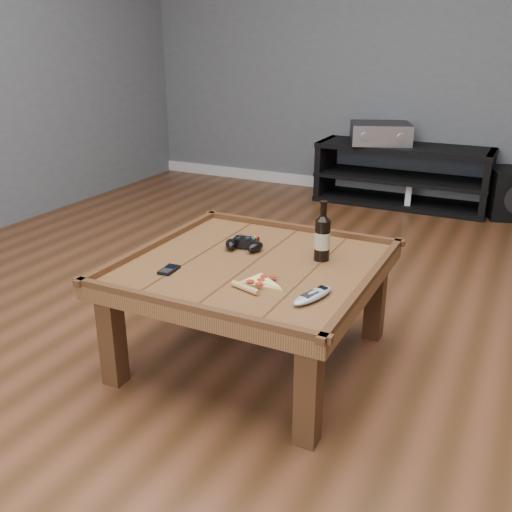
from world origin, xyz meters
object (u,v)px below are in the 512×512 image
at_px(beer_bottle, 322,237).
at_px(smartphone, 169,270).
at_px(game_controller, 244,244).
at_px(game_console, 408,196).
at_px(media_console, 402,176).
at_px(pizza_slice, 259,283).
at_px(av_receiver, 380,133).
at_px(coffee_table, 253,276).
at_px(remote_control, 313,295).

xyz_separation_m(beer_bottle, smartphone, (-0.50, -0.39, -0.10)).
distance_m(game_controller, game_console, 2.57).
bearing_deg(media_console, pizza_slice, -87.69).
distance_m(media_console, av_receiver, 0.39).
height_order(beer_bottle, av_receiver, beer_bottle).
bearing_deg(game_console, pizza_slice, -102.06).
bearing_deg(game_console, beer_bottle, -99.19).
distance_m(coffee_table, remote_control, 0.42).
bearing_deg(av_receiver, remote_control, -100.33).
bearing_deg(game_controller, media_console, 78.86).
xyz_separation_m(remote_control, av_receiver, (-0.55, 2.96, 0.12)).
bearing_deg(game_console, av_receiver, 151.88).
distance_m(beer_bottle, av_receiver, 2.62).
bearing_deg(media_console, beer_bottle, -84.71).
height_order(pizza_slice, game_console, pizza_slice).
bearing_deg(remote_control, smartphone, -161.90).
height_order(pizza_slice, av_receiver, av_receiver).
bearing_deg(pizza_slice, coffee_table, 138.63).
height_order(beer_bottle, pizza_slice, beer_bottle).
relative_size(coffee_table, smartphone, 10.10).
xyz_separation_m(av_receiver, game_console, (0.29, -0.08, -0.48)).
relative_size(av_receiver, game_console, 2.57).
xyz_separation_m(media_console, av_receiver, (-0.20, -0.01, 0.34)).
height_order(game_controller, game_console, game_controller).
height_order(coffee_table, smartphone, coffee_table).
height_order(beer_bottle, remote_control, beer_bottle).
height_order(coffee_table, beer_bottle, beer_bottle).
distance_m(smartphone, remote_control, 0.61).
height_order(media_console, smartphone, media_console).
relative_size(remote_control, av_receiver, 0.37).
bearing_deg(game_controller, game_console, 76.92).
height_order(media_console, pizza_slice, media_console).
distance_m(remote_control, game_console, 2.92).
bearing_deg(smartphone, pizza_slice, 1.33).
height_order(beer_bottle, game_console, beer_bottle).
distance_m(av_receiver, game_console, 0.56).
bearing_deg(smartphone, av_receiver, 84.41).
bearing_deg(pizza_slice, beer_bottle, 87.57).
bearing_deg(game_controller, smartphone, -122.07).
bearing_deg(media_console, coffee_table, -90.00).
xyz_separation_m(media_console, pizza_slice, (0.12, -2.94, 0.21)).
relative_size(coffee_table, beer_bottle, 4.05).
bearing_deg(av_receiver, game_controller, -108.80).
distance_m(coffee_table, av_receiver, 2.76).
xyz_separation_m(beer_bottle, pizza_slice, (-0.12, -0.35, -0.09)).
xyz_separation_m(pizza_slice, remote_control, (0.23, -0.03, 0.01)).
xyz_separation_m(media_console, beer_bottle, (0.24, -2.59, 0.31)).
xyz_separation_m(pizza_slice, av_receiver, (-0.32, 2.93, 0.12)).
bearing_deg(smartphone, coffee_table, 36.44).
xyz_separation_m(media_console, game_controller, (-0.11, -2.62, 0.23)).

